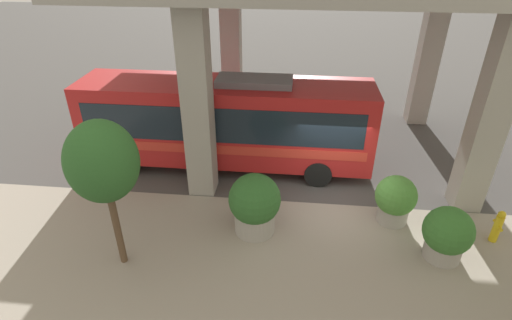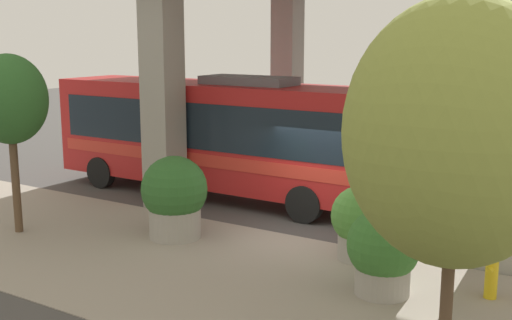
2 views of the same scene
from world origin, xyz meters
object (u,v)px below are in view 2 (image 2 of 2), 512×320
Objects in this scene: planter_back at (175,197)px; street_tree_near at (10,100)px; fire_hydrant at (492,270)px; planter_middle at (361,222)px; bus at (218,131)px; planter_front at (383,252)px; street_tree_far at (457,133)px.

street_tree_near reaches higher than planter_back.
planter_middle reaches higher than fire_hydrant.
street_tree_near is at bearing 100.47° from fire_hydrant.
planter_middle is (-2.98, -5.90, -1.14)m from bus.
bus is at bearing 63.19° from planter_middle.
planter_middle is (1.56, 1.12, -0.00)m from planter_front.
planter_front is at bearing 35.88° from street_tree_far.
planter_back is (-0.28, 7.28, 0.46)m from fire_hydrant.
planter_front is at bearing -122.89° from bus.
street_tree_far is at bearing -144.12° from planter_front.
fire_hydrant is 0.68× the size of planter_middle.
street_tree_near is at bearing 97.06° from planter_front.
fire_hydrant is 0.25× the size of street_tree_near.
planter_middle is at bearing 35.73° from planter_front.
planter_back is 0.46× the size of street_tree_near.
street_tree_far is at bearing -97.83° from street_tree_near.
planter_back is at bearing 66.40° from street_tree_far.
street_tree_near is at bearing 82.17° from street_tree_far.
planter_front is at bearing -96.23° from planter_back.
planter_front is (-4.54, -7.02, -1.13)m from bus.
street_tree_near is at bearing 108.63° from planter_middle.
fire_hydrant is at bearing -79.53° from street_tree_near.
planter_middle is at bearing 35.83° from street_tree_far.
street_tree_far reaches higher than fire_hydrant.
planter_middle is (0.68, 2.90, 0.28)m from fire_hydrant.
street_tree_near reaches higher than bus.
street_tree_far reaches higher than planter_back.
planter_middle is at bearing -71.37° from street_tree_near.
planter_back is at bearing -64.29° from street_tree_near.
fire_hydrant is 2.01m from planter_front.
bus is 5.43× the size of planter_back.
bus reaches higher than planter_front.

